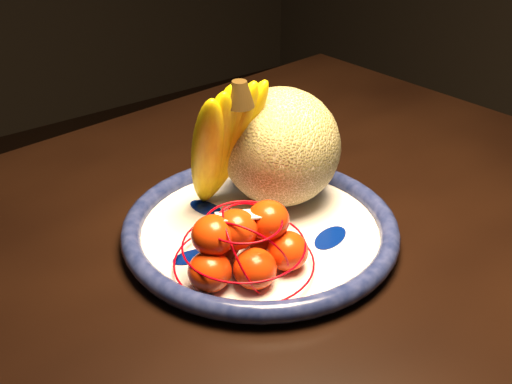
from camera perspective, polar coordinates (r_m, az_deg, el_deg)
dining_table at (r=0.92m, az=-6.33°, el=-9.78°), size 1.60×1.06×0.76m
fruit_bowl at (r=0.89m, az=0.38°, el=-3.31°), size 0.38×0.38×0.03m
cantaloupe at (r=0.92m, az=2.23°, el=4.02°), size 0.17×0.17×0.17m
banana_bunch at (r=0.88m, az=-3.25°, el=4.57°), size 0.15×0.14×0.23m
mandarin_bag at (r=0.80m, az=-1.06°, el=-4.74°), size 0.23×0.23×0.11m
price_tag at (r=0.78m, az=-0.89°, el=-2.03°), size 0.08×0.05×0.01m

